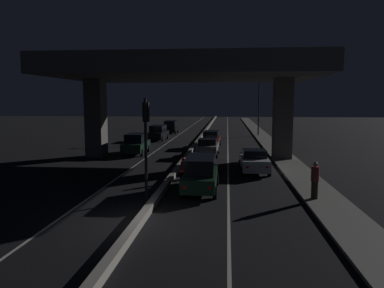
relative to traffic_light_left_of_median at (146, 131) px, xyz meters
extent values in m
plane|color=black|center=(0.57, -3.81, -3.40)|extent=(200.00, 200.00, 0.00)
cube|color=beige|center=(-2.93, 31.19, -3.40)|extent=(0.12, 126.00, 0.00)
cube|color=beige|center=(4.06, 31.19, -3.40)|extent=(0.12, 126.00, 0.00)
cube|color=gray|center=(0.57, 31.19, -3.23)|extent=(0.33, 126.00, 0.33)
cube|color=slate|center=(8.74, 24.19, -3.33)|extent=(2.10, 126.00, 0.13)
cube|color=#5B5956|center=(-7.39, 13.58, -0.04)|extent=(1.46, 1.75, 6.72)
cube|color=#5B5956|center=(8.52, 13.58, -0.04)|extent=(1.46, 1.75, 6.72)
cube|color=#5B5956|center=(0.57, 13.58, 4.08)|extent=(21.31, 13.73, 1.51)
cube|color=#333335|center=(0.57, 13.58, 5.28)|extent=(21.31, 0.40, 0.90)
cylinder|color=black|center=(0.00, -0.10, -0.91)|extent=(0.14, 0.14, 4.98)
cube|color=black|center=(0.00, 0.08, 0.91)|extent=(0.30, 0.28, 0.95)
sphere|color=black|center=(0.00, 0.23, 1.21)|extent=(0.18, 0.18, 0.18)
sphere|color=black|center=(0.00, 0.23, 0.91)|extent=(0.18, 0.18, 0.18)
sphere|color=green|center=(0.00, 0.23, 0.61)|extent=(0.18, 0.18, 0.18)
cylinder|color=#2D2D30|center=(8.26, 34.37, 1.03)|extent=(0.18, 0.18, 8.85)
cylinder|color=#2D2D30|center=(7.17, 34.37, 5.31)|extent=(2.19, 0.10, 0.10)
ellipsoid|color=#F2B759|center=(6.08, 34.37, 5.21)|extent=(0.56, 0.32, 0.24)
cube|color=black|center=(2.56, 1.74, -2.71)|extent=(1.72, 4.50, 0.71)
cube|color=black|center=(2.56, 1.85, -1.94)|extent=(1.51, 3.24, 0.83)
cylinder|color=black|center=(1.73, 3.23, -3.07)|extent=(0.20, 0.66, 0.66)
cylinder|color=black|center=(3.39, 3.22, -3.07)|extent=(0.20, 0.66, 0.66)
cylinder|color=black|center=(1.72, 0.26, -3.07)|extent=(0.20, 0.66, 0.66)
cylinder|color=black|center=(3.39, 0.26, -3.07)|extent=(0.20, 0.66, 0.66)
cube|color=red|center=(1.96, -0.52, -2.67)|extent=(0.18, 0.03, 0.11)
cube|color=red|center=(3.15, -0.52, -2.67)|extent=(0.18, 0.03, 0.11)
cube|color=silver|center=(5.82, 7.60, -2.72)|extent=(1.84, 4.37, 0.76)
cube|color=black|center=(5.82, 7.49, -2.09)|extent=(1.58, 1.77, 0.50)
cylinder|color=black|center=(4.94, 9.01, -3.10)|extent=(0.21, 0.60, 0.60)
cylinder|color=black|center=(6.65, 9.04, -3.10)|extent=(0.21, 0.60, 0.60)
cylinder|color=black|center=(4.99, 6.15, -3.10)|extent=(0.21, 0.60, 0.60)
cylinder|color=black|center=(6.70, 6.18, -3.10)|extent=(0.21, 0.60, 0.60)
cube|color=red|center=(5.25, 5.40, -2.68)|extent=(0.18, 0.03, 0.11)
cube|color=red|center=(6.48, 5.43, -2.68)|extent=(0.18, 0.03, 0.11)
cube|color=gray|center=(2.28, 14.86, -2.70)|extent=(1.90, 3.97, 0.72)
cube|color=black|center=(2.27, 14.66, -2.09)|extent=(1.62, 1.93, 0.50)
cylinder|color=black|center=(1.46, 16.18, -3.06)|extent=(0.22, 0.68, 0.67)
cylinder|color=black|center=(3.18, 16.12, -3.06)|extent=(0.22, 0.68, 0.67)
cylinder|color=black|center=(1.37, 13.60, -3.06)|extent=(0.22, 0.68, 0.67)
cylinder|color=black|center=(3.10, 13.54, -3.06)|extent=(0.22, 0.68, 0.67)
cube|color=red|center=(1.59, 12.91, -2.67)|extent=(0.18, 0.04, 0.11)
cube|color=red|center=(2.83, 12.87, -2.67)|extent=(0.18, 0.04, 0.11)
cube|color=#591414|center=(2.31, 21.21, -2.72)|extent=(1.89, 4.59, 0.74)
cube|color=black|center=(2.31, 21.21, -2.02)|extent=(1.61, 2.77, 0.67)
cylinder|color=black|center=(1.54, 22.74, -3.09)|extent=(0.22, 0.62, 0.62)
cylinder|color=black|center=(3.20, 22.67, -3.09)|extent=(0.22, 0.62, 0.62)
cylinder|color=black|center=(1.42, 19.75, -3.09)|extent=(0.22, 0.62, 0.62)
cylinder|color=black|center=(3.08, 19.69, -3.09)|extent=(0.22, 0.62, 0.62)
cube|color=red|center=(1.62, 18.97, -2.68)|extent=(0.18, 0.04, 0.11)
cube|color=red|center=(2.81, 18.92, -2.68)|extent=(0.18, 0.04, 0.11)
cube|color=black|center=(-4.34, 15.47, -2.69)|extent=(1.87, 4.68, 0.78)
cube|color=black|center=(-4.34, 15.47, -1.91)|extent=(1.62, 2.82, 0.78)
cylinder|color=black|center=(-3.45, 13.96, -3.08)|extent=(0.21, 0.65, 0.64)
cylinder|color=black|center=(-5.18, 13.92, -3.08)|extent=(0.21, 0.65, 0.64)
cylinder|color=black|center=(-3.51, 17.03, -3.08)|extent=(0.21, 0.65, 0.64)
cylinder|color=black|center=(-5.24, 16.99, -3.08)|extent=(0.21, 0.65, 0.64)
cube|color=white|center=(-3.77, 17.82, -2.80)|extent=(0.18, 0.03, 0.11)
cube|color=white|center=(-5.01, 17.80, -2.80)|extent=(0.18, 0.03, 0.11)
cube|color=black|center=(-4.55, 27.64, -2.70)|extent=(2.02, 4.83, 0.73)
cube|color=black|center=(-4.55, 27.64, -1.94)|extent=(1.72, 2.92, 0.79)
cylinder|color=black|center=(-3.74, 26.04, -3.06)|extent=(0.23, 0.68, 0.67)
cylinder|color=black|center=(-5.50, 26.12, -3.06)|extent=(0.23, 0.68, 0.67)
cylinder|color=black|center=(-3.59, 29.16, -3.06)|extent=(0.23, 0.68, 0.67)
cylinder|color=black|center=(-5.36, 29.25, -3.06)|extent=(0.23, 0.68, 0.67)
cube|color=white|center=(-3.81, 29.99, -2.81)|extent=(0.18, 0.04, 0.11)
cube|color=white|center=(-5.07, 30.05, -2.81)|extent=(0.18, 0.04, 0.11)
cube|color=black|center=(-4.46, 37.60, -2.76)|extent=(1.90, 4.67, 0.62)
cube|color=black|center=(-4.46, 37.48, -1.96)|extent=(1.66, 3.37, 0.97)
cylinder|color=black|center=(-3.55, 36.09, -3.07)|extent=(0.21, 0.65, 0.65)
cylinder|color=black|center=(-5.31, 36.05, -3.07)|extent=(0.21, 0.65, 0.65)
cylinder|color=black|center=(-3.61, 39.15, -3.07)|extent=(0.21, 0.65, 0.65)
cylinder|color=black|center=(-5.38, 39.11, -3.07)|extent=(0.21, 0.65, 0.65)
cube|color=white|center=(-3.88, 39.94, -2.86)|extent=(0.18, 0.03, 0.11)
cube|color=white|center=(-5.14, 39.91, -2.86)|extent=(0.18, 0.03, 0.11)
cylinder|color=black|center=(1.39, 4.76, -3.08)|extent=(0.11, 0.63, 0.63)
cylinder|color=black|center=(1.32, 3.46, -3.08)|extent=(0.13, 0.63, 0.63)
cube|color=maroon|center=(1.35, 4.11, -2.86)|extent=(0.29, 1.00, 0.32)
cylinder|color=maroon|center=(1.35, 4.11, -2.44)|extent=(0.34, 0.34, 0.53)
sphere|color=#B21919|center=(1.35, 4.11, -2.06)|extent=(0.24, 0.24, 0.24)
cube|color=red|center=(1.32, 3.41, -2.86)|extent=(0.08, 0.03, 0.08)
cylinder|color=#2D261E|center=(8.22, 0.28, -2.84)|extent=(0.33, 0.33, 0.86)
cylinder|color=maroon|center=(8.22, 0.28, -2.05)|extent=(0.38, 0.38, 0.71)
sphere|color=tan|center=(8.22, 0.28, -1.58)|extent=(0.23, 0.23, 0.23)
camera|label=1|loc=(3.95, -17.96, 1.46)|focal=35.00mm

